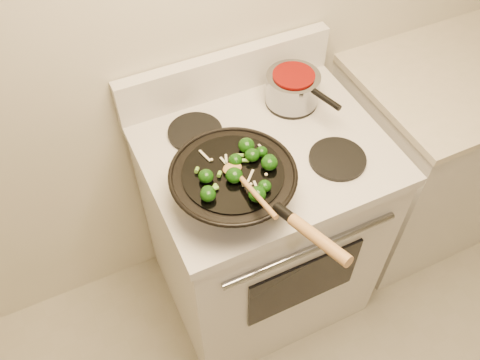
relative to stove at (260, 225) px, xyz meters
name	(u,v)px	position (x,y,z in m)	size (l,w,h in m)	color
stove	(260,225)	(0.00, 0.00, 0.00)	(0.78, 0.67, 1.08)	silver
counter_unit	(429,154)	(0.85, 0.03, -0.01)	(0.76, 0.62, 0.91)	silver
wok	(234,184)	(-0.18, -0.16, 0.52)	(0.36, 0.59, 0.18)	black
stirfry	(243,171)	(-0.16, -0.17, 0.59)	(0.24, 0.25, 0.04)	#0E3508
wooden_spoon	(244,181)	(-0.18, -0.21, 0.60)	(0.06, 0.25, 0.06)	#A97942
saucepan	(293,88)	(0.18, 0.15, 0.52)	(0.18, 0.29, 0.11)	gray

